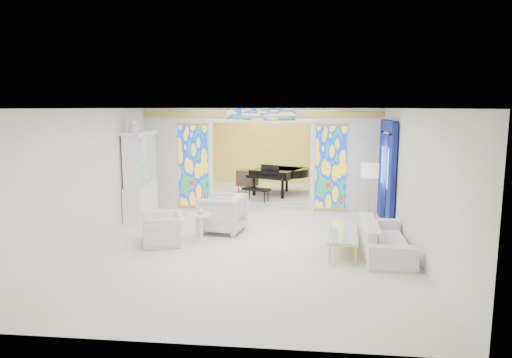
# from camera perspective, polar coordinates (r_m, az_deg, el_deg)

# --- Properties ---
(floor) EXTENTS (12.00, 12.00, 0.00)m
(floor) POSITION_cam_1_polar(r_m,az_deg,el_deg) (11.81, -0.22, -5.89)
(floor) COLOR beige
(floor) RESTS_ON ground
(ceiling) EXTENTS (7.00, 12.00, 0.02)m
(ceiling) POSITION_cam_1_polar(r_m,az_deg,el_deg) (11.42, -0.23, 8.83)
(ceiling) COLOR white
(ceiling) RESTS_ON wall_back
(wall_back) EXTENTS (7.00, 0.02, 3.00)m
(wall_back) POSITION_cam_1_polar(r_m,az_deg,el_deg) (17.46, 1.92, 3.92)
(wall_back) COLOR silver
(wall_back) RESTS_ON floor
(wall_front) EXTENTS (7.00, 0.02, 3.00)m
(wall_front) POSITION_cam_1_polar(r_m,az_deg,el_deg) (5.70, -6.86, -6.58)
(wall_front) COLOR silver
(wall_front) RESTS_ON floor
(wall_left) EXTENTS (0.02, 12.00, 3.00)m
(wall_left) POSITION_cam_1_polar(r_m,az_deg,el_deg) (12.40, -16.53, 1.51)
(wall_left) COLOR silver
(wall_left) RESTS_ON floor
(wall_right) EXTENTS (0.02, 12.00, 3.00)m
(wall_right) POSITION_cam_1_polar(r_m,az_deg,el_deg) (11.67, 17.12, 1.05)
(wall_right) COLOR silver
(wall_right) RESTS_ON floor
(partition_wall) EXTENTS (7.00, 0.22, 3.00)m
(partition_wall) POSITION_cam_1_polar(r_m,az_deg,el_deg) (13.47, 0.70, 3.10)
(partition_wall) COLOR silver
(partition_wall) RESTS_ON floor
(stained_glass_left) EXTENTS (0.90, 0.04, 2.40)m
(stained_glass_left) POSITION_cam_1_polar(r_m,az_deg,el_deg) (13.75, -7.80, 1.65)
(stained_glass_left) COLOR gold
(stained_glass_left) RESTS_ON partition_wall
(stained_glass_right) EXTENTS (0.90, 0.04, 2.40)m
(stained_glass_right) POSITION_cam_1_polar(r_m,az_deg,el_deg) (13.37, 9.35, 1.42)
(stained_glass_right) COLOR gold
(stained_glass_right) RESTS_ON partition_wall
(stained_glass_transom) EXTENTS (2.00, 0.04, 0.34)m
(stained_glass_transom) POSITION_cam_1_polar(r_m,az_deg,el_deg) (13.30, 0.67, 8.06)
(stained_glass_transom) COLOR gold
(stained_glass_transom) RESTS_ON partition_wall
(alcove_platform) EXTENTS (6.80, 3.80, 0.18)m
(alcove_platform) POSITION_cam_1_polar(r_m,az_deg,el_deg) (15.77, 1.40, -1.78)
(alcove_platform) COLOR beige
(alcove_platform) RESTS_ON floor
(gold_curtain_back) EXTENTS (6.70, 0.10, 2.90)m
(gold_curtain_back) POSITION_cam_1_polar(r_m,az_deg,el_deg) (17.34, 1.90, 3.89)
(gold_curtain_back) COLOR #E2C14E
(gold_curtain_back) RESTS_ON wall_back
(chandelier) EXTENTS (0.48, 0.48, 0.30)m
(chandelier) POSITION_cam_1_polar(r_m,az_deg,el_deg) (15.39, 2.15, 7.17)
(chandelier) COLOR gold
(chandelier) RESTS_ON ceiling
(blue_drapes) EXTENTS (0.14, 1.85, 2.65)m
(blue_drapes) POSITION_cam_1_polar(r_m,az_deg,el_deg) (12.33, 16.06, 1.86)
(blue_drapes) COLOR navy
(blue_drapes) RESTS_ON wall_right
(china_cabinet) EXTENTS (0.56, 1.46, 2.72)m
(china_cabinet) POSITION_cam_1_polar(r_m,az_deg,el_deg) (12.89, -14.30, 0.39)
(china_cabinet) COLOR white
(china_cabinet) RESTS_ON floor
(armchair_left) EXTENTS (1.21, 1.29, 0.67)m
(armchair_left) POSITION_cam_1_polar(r_m,az_deg,el_deg) (10.45, -11.52, -6.13)
(armchair_left) COLOR white
(armchair_left) RESTS_ON floor
(armchair_right) EXTENTS (1.18, 1.16, 0.94)m
(armchair_right) POSITION_cam_1_polar(r_m,az_deg,el_deg) (11.17, -4.23, -4.30)
(armchair_right) COLOR white
(armchair_right) RESTS_ON floor
(sofa) EXTENTS (0.98, 2.37, 0.68)m
(sofa) POSITION_cam_1_polar(r_m,az_deg,el_deg) (9.93, 15.80, -7.06)
(sofa) COLOR white
(sofa) RESTS_ON floor
(side_table) EXTENTS (0.54, 0.54, 0.63)m
(side_table) POSITION_cam_1_polar(r_m,az_deg,el_deg) (10.52, -6.90, -5.50)
(side_table) COLOR white
(side_table) RESTS_ON floor
(vase) EXTENTS (0.19, 0.19, 0.18)m
(vase) POSITION_cam_1_polar(r_m,az_deg,el_deg) (10.45, -6.93, -3.86)
(vase) COLOR white
(vase) RESTS_ON side_table
(coffee_table) EXTENTS (0.78, 1.99, 0.43)m
(coffee_table) POSITION_cam_1_polar(r_m,az_deg,el_deg) (9.91, 10.87, -6.57)
(coffee_table) COLOR silver
(coffee_table) RESTS_ON floor
(floor_lamp) EXTENTS (0.52, 0.52, 1.71)m
(floor_lamp) POSITION_cam_1_polar(r_m,az_deg,el_deg) (11.14, 14.03, 0.61)
(floor_lamp) COLOR gold
(floor_lamp) RESTS_ON floor
(grand_piano) EXTENTS (2.26, 2.67, 1.03)m
(grand_piano) POSITION_cam_1_polar(r_m,az_deg,el_deg) (15.12, 3.22, 0.75)
(grand_piano) COLOR black
(grand_piano) RESTS_ON alcove_platform
(tv_console) EXTENTS (0.74, 0.59, 0.76)m
(tv_console) POSITION_cam_1_polar(r_m,az_deg,el_deg) (15.34, -1.10, 0.13)
(tv_console) COLOR brown
(tv_console) RESTS_ON alcove_platform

